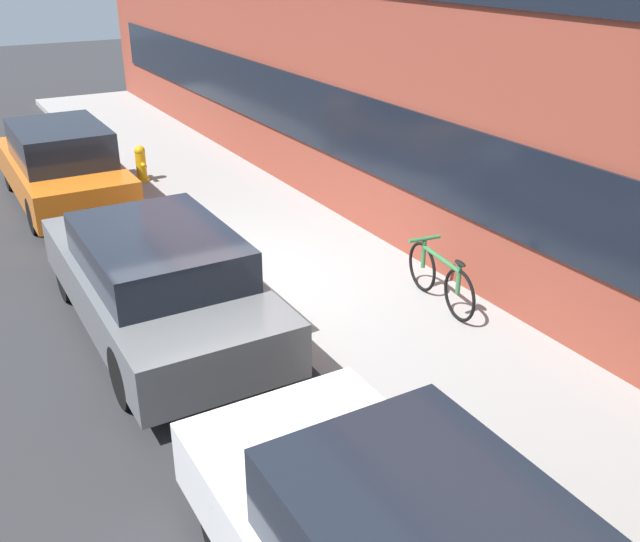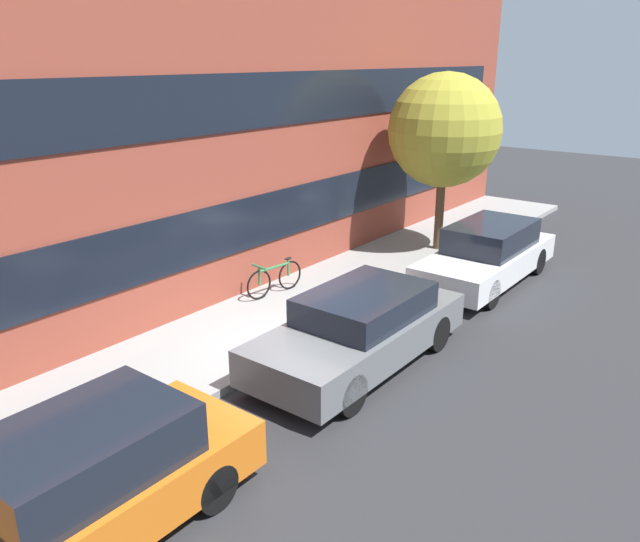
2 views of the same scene
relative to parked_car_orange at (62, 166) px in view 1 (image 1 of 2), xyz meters
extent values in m
plane|color=#2B2B2D|center=(4.77, 1.05, -0.69)|extent=(56.00, 56.00, 0.00)
cube|color=gray|center=(4.77, 2.37, -0.62)|extent=(28.00, 2.64, 0.14)
cube|color=black|center=(4.77, 3.67, 0.96)|extent=(25.76, 0.04, 1.10)
cube|color=#D16619|center=(-0.05, 0.00, -0.17)|extent=(4.10, 1.63, 0.60)
cube|color=black|center=(0.11, 0.00, 0.43)|extent=(2.13, 1.43, 0.60)
cylinder|color=black|center=(-1.32, -0.72, -0.40)|extent=(0.59, 0.18, 0.59)
cylinder|color=black|center=(-1.32, 0.72, -0.40)|extent=(0.59, 0.18, 0.59)
cylinder|color=black|center=(1.22, -0.72, -0.40)|extent=(0.59, 0.18, 0.59)
cylinder|color=black|center=(1.22, 0.72, -0.40)|extent=(0.59, 0.18, 0.59)
cube|color=slate|center=(5.18, 0.00, -0.15)|extent=(4.32, 1.75, 0.60)
cube|color=black|center=(5.36, 0.00, 0.38)|extent=(2.25, 1.54, 0.46)
cylinder|color=black|center=(3.84, -0.78, -0.37)|extent=(0.65, 0.18, 0.65)
cylinder|color=black|center=(3.84, 0.78, -0.37)|extent=(0.65, 0.18, 0.65)
cylinder|color=black|center=(6.52, -0.78, -0.37)|extent=(0.65, 0.18, 0.65)
cylinder|color=black|center=(6.52, 0.78, -0.37)|extent=(0.65, 0.18, 0.65)
cylinder|color=black|center=(8.96, -0.73, -0.38)|extent=(0.63, 0.18, 0.63)
cylinder|color=black|center=(8.96, 0.73, -0.38)|extent=(0.63, 0.18, 0.63)
cylinder|color=gold|center=(-0.22, 1.44, -0.53)|extent=(0.27, 0.27, 0.04)
cylinder|color=gold|center=(-0.22, 1.44, -0.27)|extent=(0.19, 0.19, 0.49)
sphere|color=gold|center=(-0.22, 1.44, 0.02)|extent=(0.20, 0.20, 0.20)
cylinder|color=gold|center=(-0.39, 1.44, -0.22)|extent=(0.15, 0.08, 0.08)
cylinder|color=gold|center=(-0.05, 1.44, -0.22)|extent=(0.15, 0.08, 0.08)
torus|color=black|center=(6.12, 3.17, -0.23)|extent=(0.64, 0.12, 0.64)
torus|color=black|center=(6.98, 3.06, -0.23)|extent=(0.64, 0.12, 0.64)
cylinder|color=#33723F|center=(6.55, 3.11, 0.05)|extent=(0.83, 0.16, 0.06)
cylinder|color=#33723F|center=(6.94, 3.06, -0.05)|extent=(0.06, 0.06, 0.36)
cylinder|color=#33723F|center=(6.14, 3.17, -0.05)|extent=(0.06, 0.06, 0.36)
ellipsoid|color=black|center=(6.94, 3.06, 0.16)|extent=(0.21, 0.10, 0.05)
cylinder|color=#33723F|center=(6.14, 3.17, 0.16)|extent=(0.11, 0.44, 0.05)
camera|label=1|loc=(12.65, -2.06, 3.52)|focal=40.00mm
camera|label=2|loc=(-2.74, -5.33, 4.29)|focal=35.00mm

